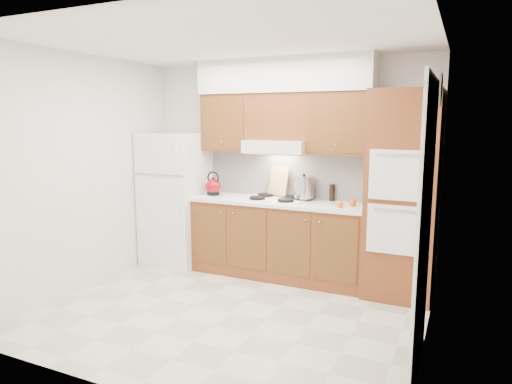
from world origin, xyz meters
TOP-DOWN VIEW (x-y plane):
  - floor at (0.00, 0.00)m, footprint 3.60×3.60m
  - ceiling at (0.00, 0.00)m, footprint 3.60×3.60m
  - wall_back at (0.00, 1.50)m, footprint 3.60×0.02m
  - wall_left at (-1.80, 0.00)m, footprint 0.02×3.00m
  - wall_right at (1.80, 0.00)m, footprint 0.02×3.00m
  - fridge at (-1.41, 1.14)m, footprint 0.75×0.72m
  - base_cabinets at (0.02, 1.20)m, footprint 2.11×0.60m
  - countertop at (0.03, 1.19)m, footprint 2.13×0.62m
  - backsplash at (0.02, 1.49)m, footprint 2.11×0.03m
  - oven_cabinet at (1.44, 1.18)m, footprint 0.70×0.65m
  - upper_cab_left at (-0.71, 1.33)m, footprint 0.63×0.33m
  - upper_cab_right at (0.72, 1.33)m, footprint 0.73×0.33m
  - range_hood at (-0.02, 1.27)m, footprint 0.75×0.45m
  - upper_cab_over_hood at (-0.02, 1.33)m, footprint 0.75×0.33m
  - soffit at (0.03, 1.32)m, footprint 2.13×0.36m
  - cooktop at (-0.02, 1.21)m, footprint 0.74×0.50m
  - doorway at (1.79, -0.35)m, footprint 0.02×0.90m
  - wall_clock at (1.79, 0.55)m, footprint 0.02×0.30m
  - kettle at (-0.87, 1.19)m, footprint 0.25×0.25m
  - cutting_board at (-0.06, 1.40)m, footprint 0.28×0.16m
  - stock_pot at (0.30, 1.31)m, footprint 0.24×0.24m
  - condiment_a at (0.36, 1.45)m, footprint 0.07×0.07m
  - condiment_b at (0.61, 1.42)m, footprint 0.07×0.07m
  - condiment_c at (0.60, 1.45)m, footprint 0.07×0.07m
  - orange_near at (0.80, 1.06)m, footprint 0.09×0.09m
  - orange_far at (0.91, 1.19)m, footprint 0.08×0.08m

SIDE VIEW (x-z plane):
  - floor at x=0.00m, z-range 0.00..0.00m
  - base_cabinets at x=0.02m, z-range 0.00..0.90m
  - fridge at x=-1.41m, z-range 0.00..1.72m
  - countertop at x=0.03m, z-range 0.90..0.94m
  - cooktop at x=-0.02m, z-range 0.94..0.95m
  - orange_near at x=0.80m, z-range 0.94..1.01m
  - orange_far at x=0.91m, z-range 0.94..1.02m
  - condiment_c at x=0.60m, z-range 0.94..1.09m
  - condiment_a at x=0.36m, z-range 0.94..1.14m
  - condiment_b at x=0.61m, z-range 0.94..1.14m
  - doorway at x=1.79m, z-range 0.00..2.10m
  - kettle at x=-0.87m, z-range 0.95..1.15m
  - stock_pot at x=0.30m, z-range 0.97..1.22m
  - oven_cabinet at x=1.44m, z-range 0.00..2.20m
  - cutting_board at x=-0.06m, z-range 0.97..1.31m
  - backsplash at x=0.02m, z-range 0.94..1.50m
  - wall_back at x=0.00m, z-range 0.00..2.60m
  - wall_left at x=-1.80m, z-range 0.00..2.60m
  - wall_right at x=1.80m, z-range 0.00..2.60m
  - range_hood at x=-0.02m, z-range 1.50..1.65m
  - upper_cab_left at x=-0.71m, z-range 1.50..2.20m
  - upper_cab_right at x=0.72m, z-range 1.50..2.20m
  - upper_cab_over_hood at x=-0.02m, z-range 1.65..2.20m
  - wall_clock at x=1.79m, z-range 2.00..2.30m
  - soffit at x=0.03m, z-range 2.20..2.60m
  - ceiling at x=0.00m, z-range 2.60..2.60m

